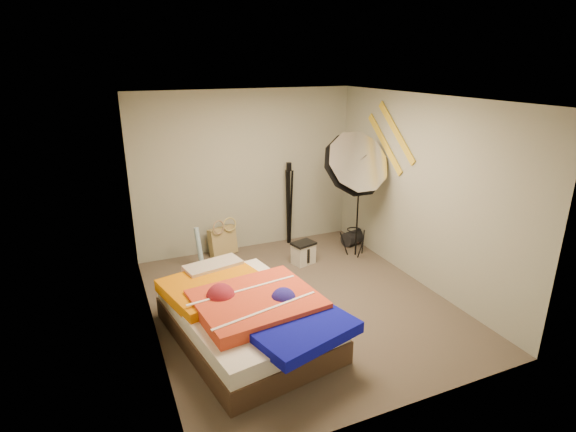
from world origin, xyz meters
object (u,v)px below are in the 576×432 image
wrapping_roll (199,248)px  camera_tripod (289,198)px  camera_case (303,254)px  tote_bag (223,241)px  photo_umbrella (354,165)px  bed (247,315)px  duffel_bag (354,238)px

wrapping_roll → camera_tripod: camera_tripod is taller
camera_case → wrapping_roll: bearing=147.5°
tote_bag → camera_tripod: size_ratio=0.32×
camera_case → photo_umbrella: bearing=-27.1°
camera_case → camera_tripod: size_ratio=0.23×
camera_case → photo_umbrella: size_ratio=0.15×
camera_tripod → bed: bearing=-122.9°
tote_bag → bed: bearing=-116.4°
tote_bag → duffel_bag: bearing=-29.7°
tote_bag → camera_tripod: camera_tripod is taller
duffel_bag → bed: bearing=-158.8°
tote_bag → camera_case: (1.02, -0.80, -0.07)m
wrapping_roll → photo_umbrella: (2.17, -0.61, 1.16)m
wrapping_roll → photo_umbrella: bearing=-15.7°
duffel_bag → photo_umbrella: photo_umbrella is taller
bed → camera_tripod: 2.82m
tote_bag → photo_umbrella: (1.73, -0.95, 1.25)m
tote_bag → bed: 2.33m
bed → photo_umbrella: size_ratio=1.11×
photo_umbrella → camera_tripod: size_ratio=1.50×
duffel_bag → wrapping_roll: bearing=161.8°
bed → wrapping_roll: bearing=92.1°
photo_umbrella → tote_bag: bearing=151.1°
duffel_bag → photo_umbrella: size_ratio=0.19×
camera_tripod → tote_bag: bearing=-178.5°
wrapping_roll → duffel_bag: size_ratio=1.61×
tote_bag → photo_umbrella: bearing=-46.2°
camera_tripod → duffel_bag: bearing=-27.1°
tote_bag → camera_tripod: bearing=-15.8°
duffel_bag → photo_umbrella: (-0.37, -0.49, 1.35)m
bed → photo_umbrella: photo_umbrella is taller
duffel_bag → camera_case: bearing=-178.0°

